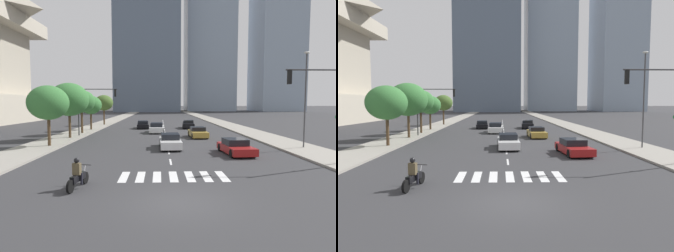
{
  "view_description": "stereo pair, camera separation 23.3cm",
  "coord_description": "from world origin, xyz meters",
  "views": [
    {
      "loc": [
        -0.76,
        -11.51,
        4.03
      ],
      "look_at": [
        0.0,
        14.15,
        2.0
      ],
      "focal_mm": 31.06,
      "sensor_mm": 36.0,
      "label": 1
    },
    {
      "loc": [
        -0.53,
        -11.51,
        4.03
      ],
      "look_at": [
        0.0,
        14.15,
        2.0
      ],
      "focal_mm": 31.06,
      "sensor_mm": 36.0,
      "label": 2
    }
  ],
  "objects": [
    {
      "name": "ground_plane",
      "position": [
        0.0,
        0.0,
        0.0
      ],
      "size": [
        800.0,
        800.0,
        0.0
      ],
      "primitive_type": "plane",
      "color": "#333335"
    },
    {
      "name": "sidewalk_east",
      "position": [
        11.63,
        30.0,
        0.07
      ],
      "size": [
        4.0,
        260.0,
        0.15
      ],
      "primitive_type": "cube",
      "color": "gray",
      "rests_on": "ground"
    },
    {
      "name": "sidewalk_west",
      "position": [
        -11.63,
        30.0,
        0.07
      ],
      "size": [
        4.0,
        260.0,
        0.15
      ],
      "primitive_type": "cube",
      "color": "gray",
      "rests_on": "ground"
    },
    {
      "name": "crosswalk_near",
      "position": [
        0.0,
        4.15,
        0.0
      ],
      "size": [
        5.85,
        2.35,
        0.01
      ],
      "color": "silver",
      "rests_on": "ground"
    },
    {
      "name": "lane_divider_center",
      "position": [
        0.0,
        32.15,
        0.0
      ],
      "size": [
        0.14,
        50.0,
        0.01
      ],
      "color": "silver",
      "rests_on": "ground"
    },
    {
      "name": "motorcycle_lead",
      "position": [
        -4.62,
        2.09,
        0.58
      ],
      "size": [
        0.72,
        2.16,
        1.49
      ],
      "rotation": [
        0.0,
        0.0,
        1.4
      ],
      "color": "black",
      "rests_on": "ground"
    },
    {
      "name": "sedan_black_0",
      "position": [
        3.88,
        34.93,
        0.6
      ],
      "size": [
        2.16,
        4.88,
        1.3
      ],
      "rotation": [
        0.0,
        0.0,
        -1.64
      ],
      "color": "black",
      "rests_on": "ground"
    },
    {
      "name": "sedan_white_1",
      "position": [
        -1.13,
        27.95,
        0.63
      ],
      "size": [
        1.96,
        4.69,
        1.37
      ],
      "rotation": [
        0.0,
        0.0,
        1.55
      ],
      "color": "silver",
      "rests_on": "ground"
    },
    {
      "name": "sedan_red_2",
      "position": [
        5.28,
        11.12,
        0.56
      ],
      "size": [
        2.22,
        4.6,
        1.2
      ],
      "rotation": [
        0.0,
        0.0,
        -1.49
      ],
      "color": "maroon",
      "rests_on": "ground"
    },
    {
      "name": "sedan_gold_3",
      "position": [
        3.77,
        22.42,
        0.57
      ],
      "size": [
        1.99,
        4.49,
        1.23
      ],
      "rotation": [
        0.0,
        0.0,
        -1.54
      ],
      "color": "#B28E38",
      "rests_on": "ground"
    },
    {
      "name": "sedan_black_4",
      "position": [
        -3.4,
        34.76,
        0.57
      ],
      "size": [
        2.04,
        4.43,
        1.23
      ],
      "rotation": [
        0.0,
        0.0,
        1.63
      ],
      "color": "black",
      "rests_on": "ground"
    },
    {
      "name": "sedan_white_5",
      "position": [
        0.19,
        14.31,
        0.6
      ],
      "size": [
        1.94,
        4.61,
        1.29
      ],
      "rotation": [
        0.0,
        0.0,
        -1.55
      ],
      "color": "silver",
      "rests_on": "ground"
    },
    {
      "name": "traffic_signal_near",
      "position": [
        9.48,
        6.62,
        4.43
      ],
      "size": [
        3.88,
        0.28,
        6.36
      ],
      "rotation": [
        0.0,
        0.0,
        3.14
      ],
      "color": "#333335",
      "rests_on": "sidewalk_east"
    },
    {
      "name": "traffic_signal_far",
      "position": [
        -8.7,
        23.51,
        4.24
      ],
      "size": [
        4.96,
        0.28,
        5.93
      ],
      "color": "#333335",
      "rests_on": "sidewalk_west"
    },
    {
      "name": "street_lamp_east",
      "position": [
        11.93,
        13.47,
        4.91
      ],
      "size": [
        0.5,
        0.24,
        8.3
      ],
      "color": "#3F3F42",
      "rests_on": "sidewalk_east"
    },
    {
      "name": "street_tree_nearest",
      "position": [
        -10.83,
        15.15,
        4.05
      ],
      "size": [
        3.67,
        3.67,
        5.48
      ],
      "color": "#4C3823",
      "rests_on": "sidewalk_west"
    },
    {
      "name": "street_tree_second",
      "position": [
        -10.83,
        21.31,
        4.42
      ],
      "size": [
        4.34,
        4.34,
        6.13
      ],
      "color": "#4C3823",
      "rests_on": "sidewalk_west"
    },
    {
      "name": "street_tree_third",
      "position": [
        -10.83,
        26.44,
        4.23
      ],
      "size": [
        3.44,
        3.44,
        5.56
      ],
      "color": "#4C3823",
      "rests_on": "sidewalk_west"
    },
    {
      "name": "street_tree_fourth",
      "position": [
        -10.83,
        31.48,
        3.74
      ],
      "size": [
        3.16,
        3.16,
        4.95
      ],
      "color": "#4C3823",
      "rests_on": "sidewalk_west"
    },
    {
      "name": "street_tree_fifth",
      "position": [
        -10.83,
        41.63,
        4.07
      ],
      "size": [
        3.31,
        3.31,
        5.34
      ],
      "color": "#4C3823",
      "rests_on": "sidewalk_west"
    },
    {
      "name": "office_tower_center_skyline",
      "position": [
        24.97,
        141.78,
        54.11
      ],
      "size": [
        24.21,
        24.31,
        109.28
      ],
      "color": "#8C9EB2",
      "rests_on": "ground"
    },
    {
      "name": "office_tower_right_skyline",
      "position": [
        58.36,
        136.34,
        38.93
      ],
      "size": [
        21.02,
        25.25,
        86.04
      ],
      "color": "#8C9EB2",
      "rests_on": "ground"
    }
  ]
}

